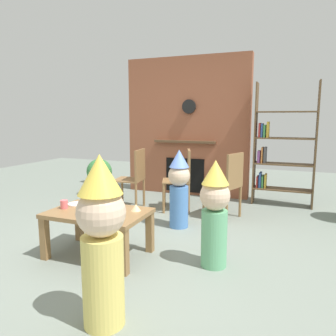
{
  "coord_description": "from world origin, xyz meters",
  "views": [
    {
      "loc": [
        1.44,
        -2.86,
        1.36
      ],
      "look_at": [
        0.15,
        0.4,
        0.81
      ],
      "focal_mm": 34.49,
      "sensor_mm": 36.0,
      "label": 1
    }
  ],
  "objects": [
    {
      "name": "ground_plane",
      "position": [
        0.0,
        0.0,
        0.0
      ],
      "size": [
        12.0,
        12.0,
        0.0
      ],
      "primitive_type": "plane",
      "color": "gray"
    },
    {
      "name": "brick_fireplace_feature",
      "position": [
        -0.36,
        2.6,
        1.19
      ],
      "size": [
        2.2,
        0.28,
        2.4
      ],
      "color": "#935138",
      "rests_on": "ground_plane"
    },
    {
      "name": "bookshelf",
      "position": [
        1.21,
        2.4,
        0.87
      ],
      "size": [
        0.9,
        0.28,
        1.9
      ],
      "color": "brown",
      "rests_on": "ground_plane"
    },
    {
      "name": "coffee_table",
      "position": [
        -0.33,
        -0.27,
        0.38
      ],
      "size": [
        0.96,
        0.63,
        0.46
      ],
      "color": "olive",
      "rests_on": "ground_plane"
    },
    {
      "name": "paper_cup_near_left",
      "position": [
        -0.4,
        -0.41,
        0.5
      ],
      "size": [
        0.07,
        0.07,
        0.09
      ],
      "primitive_type": "cylinder",
      "color": "#E5666B",
      "rests_on": "coffee_table"
    },
    {
      "name": "paper_cup_near_right",
      "position": [
        -0.7,
        -0.31,
        0.5
      ],
      "size": [
        0.07,
        0.07,
        0.09
      ],
      "primitive_type": "cylinder",
      "color": "#E5666B",
      "rests_on": "coffee_table"
    },
    {
      "name": "paper_cup_center",
      "position": [
        -0.33,
        -0.24,
        0.5
      ],
      "size": [
        0.08,
        0.08,
        0.1
      ],
      "primitive_type": "cylinder",
      "color": "silver",
      "rests_on": "coffee_table"
    },
    {
      "name": "paper_plate_front",
      "position": [
        -0.08,
        -0.4,
        0.46
      ],
      "size": [
        0.2,
        0.2,
        0.01
      ],
      "primitive_type": "cylinder",
      "color": "white",
      "rests_on": "coffee_table"
    },
    {
      "name": "paper_plate_rear",
      "position": [
        -0.68,
        -0.14,
        0.46
      ],
      "size": [
        0.19,
        0.19,
        0.01
      ],
      "primitive_type": "cylinder",
      "color": "white",
      "rests_on": "coffee_table"
    },
    {
      "name": "birthday_cake_slice",
      "position": [
        0.01,
        -0.12,
        0.49
      ],
      "size": [
        0.1,
        0.1,
        0.07
      ],
      "primitive_type": "cone",
      "color": "#EAC68C",
      "rests_on": "coffee_table"
    },
    {
      "name": "table_fork",
      "position": [
        -0.48,
        -0.13,
        0.46
      ],
      "size": [
        0.09,
        0.14,
        0.01
      ],
      "primitive_type": "cube",
      "rotation": [
        0.0,
        0.0,
        1.06
      ],
      "color": "silver",
      "rests_on": "coffee_table"
    },
    {
      "name": "child_with_cone_hat",
      "position": [
        0.32,
        -1.19,
        0.6
      ],
      "size": [
        0.32,
        0.32,
        1.14
      ],
      "rotation": [
        0.0,
        0.0,
        2.18
      ],
      "color": "#E0CC66",
      "rests_on": "ground_plane"
    },
    {
      "name": "child_in_pink",
      "position": [
        0.79,
        -0.08,
        0.52
      ],
      "size": [
        0.27,
        0.27,
        0.99
      ],
      "rotation": [
        0.0,
        0.0,
        -2.97
      ],
      "color": "#66B27F",
      "rests_on": "ground_plane"
    },
    {
      "name": "child_by_the_chairs",
      "position": [
        0.13,
        0.83,
        0.52
      ],
      "size": [
        0.27,
        0.27,
        0.98
      ],
      "rotation": [
        0.0,
        0.0,
        -1.97
      ],
      "color": "#4C7FC6",
      "rests_on": "ground_plane"
    },
    {
      "name": "dining_chair_left",
      "position": [
        -0.77,
        1.35,
        0.51
      ],
      "size": [
        0.45,
        0.45,
        0.9
      ],
      "rotation": [
        0.0,
        0.0,
        3.27
      ],
      "color": "olive",
      "rests_on": "ground_plane"
    },
    {
      "name": "dining_chair_middle",
      "position": [
        -0.08,
        1.56,
        0.51
      ],
      "size": [
        0.51,
        0.51,
        0.9
      ],
      "rotation": [
        0.0,
        0.0,
        3.49
      ],
      "color": "olive",
      "rests_on": "ground_plane"
    },
    {
      "name": "dining_chair_right",
      "position": [
        0.63,
        1.39,
        0.51
      ],
      "size": [
        0.51,
        0.51,
        0.9
      ],
      "rotation": [
        0.0,
        0.0,
        2.81
      ],
      "color": "olive",
      "rests_on": "ground_plane"
    },
    {
      "name": "potted_plant_short",
      "position": [
        -1.74,
        1.89,
        0.37
      ],
      "size": [
        0.44,
        0.44,
        0.65
      ],
      "color": "#4C5660",
      "rests_on": "ground_plane"
    }
  ]
}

